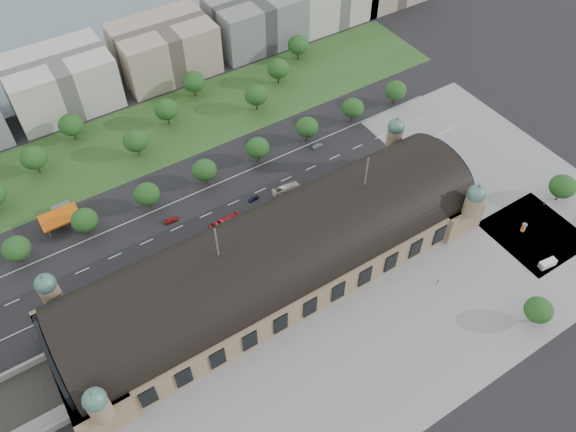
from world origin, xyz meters
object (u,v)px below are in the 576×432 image
parked_car_0 (88,310)px  van_south (547,264)px  parked_car_3 (116,286)px  traffic_car_3 (172,220)px  advertising_column (524,227)px  pedestrian_1 (552,260)px  traffic_car_5 (318,146)px  petrol_station (61,214)px  parked_car_2 (130,290)px  bus_mid (272,207)px  bus_east (287,189)px  parked_car_5 (149,271)px  traffic_car_2 (113,281)px  pedestrian_2 (544,204)px  bus_west (225,223)px  parked_car_1 (104,301)px  traffic_car_4 (253,199)px  parked_car_6 (187,252)px  pedestrian_0 (438,282)px

parked_car_0 → van_south: bearing=30.6°
parked_car_0 → parked_car_3: bearing=76.2°
traffic_car_3 → advertising_column: bearing=-124.1°
pedestrian_1 → traffic_car_5: bearing=71.5°
petrol_station → parked_car_2: 45.21m
bus_mid → bus_east: size_ratio=0.91×
parked_car_5 → traffic_car_2: bearing=-131.5°
pedestrian_2 → bus_west: bearing=37.0°
advertising_column → pedestrian_2: bearing=14.7°
parked_car_0 → bus_east: bus_east is taller
parked_car_1 → traffic_car_2: bearing=108.3°
parked_car_0 → traffic_car_4: bearing=67.8°
traffic_car_2 → parked_car_5: bearing=81.3°
pedestrian_1 → parked_car_3: bearing=112.6°
bus_west → pedestrian_2: 122.00m
parked_car_0 → bus_mid: bearing=61.1°
parked_car_0 → advertising_column: bearing=36.7°
parked_car_1 → parked_car_6: 32.48m
parked_car_1 → bus_east: size_ratio=0.50×
parked_car_3 → pedestrian_2: size_ratio=2.81×
traffic_car_5 → parked_car_1: size_ratio=0.80×
parked_car_6 → pedestrian_0: bearing=15.0°
petrol_station → pedestrian_2: (157.65, -92.65, -2.11)m
parked_car_3 → pedestrian_1: 151.54m
parked_car_5 → advertising_column: 135.99m
parked_car_5 → parked_car_3: bearing=-119.3°
parked_car_2 → parked_car_3: size_ratio=1.06×
parked_car_6 → pedestrian_0: pedestrian_0 is taller
traffic_car_2 → pedestrian_2: size_ratio=2.92×
bus_east → pedestrian_0: size_ratio=6.06×
parked_car_5 → pedestrian_2: 149.76m
traffic_car_5 → bus_west: bearing=109.1°
parked_car_3 → bus_mid: 63.35m
parked_car_0 → bus_west: bearing=65.0°
bus_east → parked_car_1: bearing=103.0°
traffic_car_4 → pedestrian_2: 111.72m
parked_car_1 → parked_car_3: parked_car_1 is taller
parked_car_2 → parked_car_3: (-3.48, 4.00, 0.08)m
traffic_car_2 → pedestrian_1: 152.91m
parked_car_5 → parked_car_6: bearing=63.7°
traffic_car_5 → van_south: van_south is taller
parked_car_2 → advertising_column: size_ratio=1.41×
bus_east → van_south: (56.97, -79.35, -0.37)m
parked_car_0 → parked_car_3: 11.84m
van_south → advertising_column: advertising_column is taller
traffic_car_5 → pedestrian_2: (54.12, -74.26, 0.06)m
traffic_car_5 → parked_car_2: (-94.70, -25.89, -0.06)m
bus_mid → pedestrian_1: size_ratio=6.49×
advertising_column → bus_mid: bearing=140.9°
parked_car_0 → pedestrian_2: (163.44, -48.37, 0.04)m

